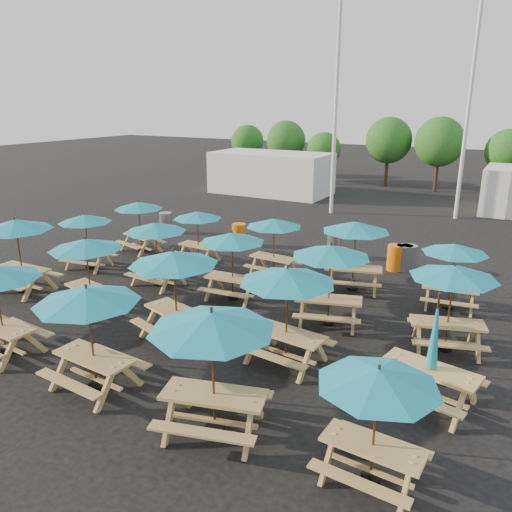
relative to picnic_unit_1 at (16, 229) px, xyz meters
The scene contains 34 objects.
ground 7.52m from the picnic_unit_1, 22.72° to the left, with size 120.00×120.00×0.00m, color black.
picnic_unit_1 is the anchor object (origin of this frame).
picnic_unit_2 2.87m from the picnic_unit_1, 89.14° to the left, with size 2.27×2.27×2.14m.
picnic_unit_3 5.56m from the picnic_unit_1, 87.06° to the left, with size 2.50×2.50×2.18m.
picnic_unit_5 3.28m from the picnic_unit_1, ahead, with size 2.59×2.59×2.33m.
picnic_unit_6 4.50m from the picnic_unit_1, 36.62° to the left, with size 2.34×2.34×2.28m.
picnic_unit_7 6.50m from the picnic_unit_1, 60.11° to the left, with size 2.07×2.07×2.06m.
picnic_unit_8 7.35m from the picnic_unit_1, 25.35° to the right, with size 2.42×2.42×2.44m.
picnic_unit_9 6.77m from the picnic_unit_1, ahead, with size 2.94×2.94×2.52m.
picnic_unit_10 7.16m from the picnic_unit_1, 23.69° to the left, with size 2.26×2.26×2.26m.
picnic_unit_11 8.67m from the picnic_unit_1, 39.71° to the left, with size 2.19×2.19×2.19m.
picnic_unit_12 10.33m from the picnic_unit_1, 17.70° to the right, with size 2.95×2.95×2.57m.
picnic_unit_13 9.88m from the picnic_unit_1, ahead, with size 2.56×2.56×2.49m.
picnic_unit_14 10.30m from the picnic_unit_1, 14.57° to the left, with size 2.79×2.79×2.40m.
picnic_unit_15 11.19m from the picnic_unit_1, 29.93° to the left, with size 2.81×2.81×2.42m.
picnic_unit_16 13.24m from the picnic_unit_1, 12.90° to the right, with size 2.15×2.15×2.18m.
picnic_unit_17 13.34m from the picnic_unit_1, ahead, with size 2.28×2.08×2.54m.
picnic_unit_18 13.47m from the picnic_unit_1, 11.11° to the left, with size 2.73×2.73×2.34m.
picnic_unit_19 13.98m from the picnic_unit_1, 23.24° to the left, with size 2.21×2.21×2.11m.
waste_bin_0 8.81m from the picnic_unit_1, 95.53° to the left, with size 0.62×0.62×0.99m, color gray.
waste_bin_1 9.23m from the picnic_unit_1, 67.47° to the left, with size 0.62×0.62×0.99m, color orange.
waste_bin_2 11.92m from the picnic_unit_1, 48.50° to the left, with size 0.62×0.62×0.99m, color gray.
waste_bin_3 13.48m from the picnic_unit_1, 38.74° to the left, with size 0.62×0.62×0.99m, color orange.
waste_bin_4 13.79m from the picnic_unit_1, 38.39° to the left, with size 0.62×0.62×0.99m, color gray.
waste_bin_5 13.98m from the picnic_unit_1, 38.29° to the left, with size 0.62×0.62×0.99m, color gray.
mast_0 17.82m from the picnic_unit_1, 74.56° to the left, with size 0.20×0.20×12.00m, color silver.
mast_1 22.16m from the picnic_unit_1, 59.33° to the left, with size 0.20×0.20×12.00m, color silver.
event_tent_0 20.84m from the picnic_unit_1, 93.76° to the left, with size 8.00×4.00×2.80m, color silver.
tree_0 29.00m from the picnic_unit_1, 104.86° to the left, with size 2.80×2.80×4.24m.
tree_1 26.88m from the picnic_unit_1, 96.65° to the left, with size 3.11×3.11×4.72m.
tree_2 26.44m from the picnic_unit_1, 89.47° to the left, with size 2.59×2.59×3.93m.
tree_3 27.95m from the picnic_unit_1, 79.93° to the left, with size 3.36×3.36×5.09m.
tree_4 28.38m from the picnic_unit_1, 72.48° to the left, with size 3.41×3.41×5.17m.
tree_5 30.33m from the picnic_unit_1, 64.90° to the left, with size 2.94×2.94×4.45m.
Camera 1 is at (7.97, -12.80, 6.22)m, focal length 35.00 mm.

